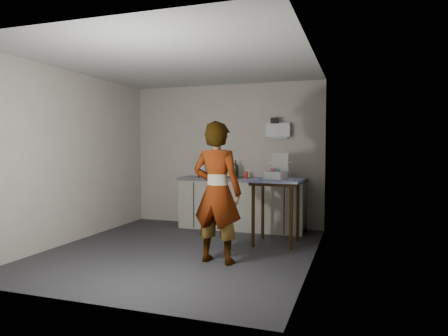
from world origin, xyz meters
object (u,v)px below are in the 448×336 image
(standing_man, at_px, (217,192))
(bakery_box, at_px, (276,173))
(dark_bottle, at_px, (234,170))
(paper_towel, at_px, (202,169))
(kitchen_counter, at_px, (242,205))
(soda_can, at_px, (246,175))
(dish_rack, at_px, (280,175))
(side_table, at_px, (276,188))
(soap_bottle, at_px, (235,169))

(standing_man, relative_size, bakery_box, 4.58)
(dark_bottle, distance_m, paper_towel, 0.58)
(paper_towel, height_order, bakery_box, bakery_box)
(dark_bottle, bearing_deg, kitchen_counter, 1.87)
(soda_can, bearing_deg, dish_rack, -3.36)
(side_table, height_order, dish_rack, dish_rack)
(paper_towel, height_order, dish_rack, paper_towel)
(standing_man, relative_size, soap_bottle, 5.75)
(soap_bottle, height_order, dark_bottle, soap_bottle)
(paper_towel, relative_size, dish_rack, 0.73)
(side_table, bearing_deg, soda_can, 129.60)
(paper_towel, bearing_deg, standing_man, -63.53)
(bakery_box, bearing_deg, dish_rack, 110.36)
(soap_bottle, relative_size, dark_bottle, 1.19)
(soap_bottle, xyz_separation_m, bakery_box, (0.89, -0.80, -0.00))
(side_table, distance_m, dish_rack, 0.89)
(paper_towel, bearing_deg, dark_bottle, 5.22)
(kitchen_counter, height_order, paper_towel, paper_towel)
(dark_bottle, bearing_deg, soap_bottle, -13.51)
(kitchen_counter, height_order, dark_bottle, dark_bottle)
(soap_bottle, bearing_deg, soda_can, 11.08)
(paper_towel, bearing_deg, soap_bottle, 4.16)
(soda_can, relative_size, dark_bottle, 0.42)
(soap_bottle, distance_m, dark_bottle, 0.04)
(soda_can, distance_m, dish_rack, 0.60)
(kitchen_counter, bearing_deg, soap_bottle, -173.63)
(dish_rack, bearing_deg, dark_bottle, 179.53)
(standing_man, distance_m, soap_bottle, 2.09)
(kitchen_counter, distance_m, dish_rack, 0.87)
(side_table, distance_m, paper_towel, 1.74)
(soda_can, bearing_deg, paper_towel, -174.19)
(side_table, height_order, soda_can, soda_can)
(soda_can, bearing_deg, soap_bottle, -168.92)
(dish_rack, xyz_separation_m, bakery_box, (0.10, -0.80, 0.08))
(side_table, xyz_separation_m, soda_can, (-0.72, 0.91, 0.12))
(side_table, height_order, soap_bottle, soap_bottle)
(standing_man, height_order, soap_bottle, standing_man)
(kitchen_counter, height_order, side_table, side_table)
(paper_towel, relative_size, bakery_box, 0.78)
(kitchen_counter, relative_size, side_table, 2.30)
(soda_can, relative_size, paper_towel, 0.36)
(paper_towel, bearing_deg, side_table, -28.67)
(side_table, relative_size, standing_man, 0.55)
(bakery_box, bearing_deg, dark_bottle, 152.28)
(soda_can, distance_m, bakery_box, 1.10)
(soda_can, bearing_deg, standing_man, -84.61)
(dish_rack, relative_size, bakery_box, 1.07)
(bakery_box, bearing_deg, paper_towel, 166.78)
(kitchen_counter, distance_m, soda_can, 0.54)
(standing_man, bearing_deg, paper_towel, -57.67)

